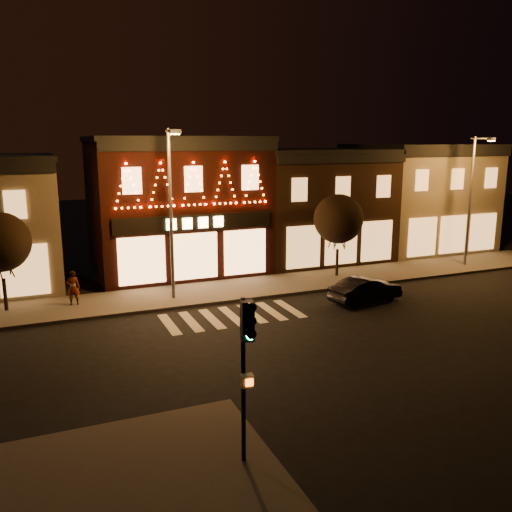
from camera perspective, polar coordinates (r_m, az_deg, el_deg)
ground at (r=21.83m, az=1.13°, el=-9.49°), size 120.00×120.00×0.00m
sidewalk_far at (r=29.55m, az=-1.58°, el=-3.51°), size 44.00×4.00×0.15m
sidewalk_near at (r=13.74m, az=-12.32°, el=-23.65°), size 7.00×7.00×0.15m
building_pulp at (r=33.78m, az=-8.49°, el=5.42°), size 10.20×8.34×8.30m
building_right_a at (r=37.30m, az=5.87°, el=5.49°), size 9.20×8.28×7.50m
building_right_b at (r=42.31m, az=16.72°, el=6.03°), size 9.20×8.28×7.80m
traffic_signal_near at (r=13.02m, az=-1.08°, el=-9.91°), size 0.33×0.45×4.27m
streetlamp_mid at (r=26.76m, az=-8.98°, el=5.72°), size 0.55×1.94×8.47m
streetlamp_right at (r=36.66m, az=22.04°, el=6.39°), size 0.66×1.87×8.15m
tree_left at (r=27.59m, az=-25.56°, el=1.33°), size 2.81×2.81×4.70m
tree_right at (r=31.90m, az=8.75°, el=3.91°), size 2.91×2.91×4.86m
dark_sedan at (r=27.82m, az=11.57°, el=-3.54°), size 4.08×1.96×1.29m
pedestrian at (r=27.75m, az=-18.86°, el=-3.20°), size 0.67×0.47×1.73m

